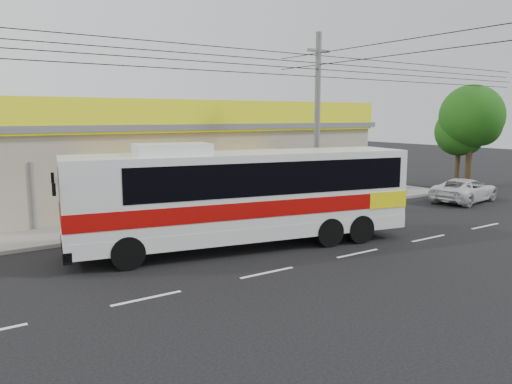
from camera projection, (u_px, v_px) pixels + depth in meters
ground at (313, 239)px, 20.00m from camera, size 120.00×120.00×0.00m
sidewalk at (234, 213)px, 24.91m from camera, size 30.00×3.20×0.15m
lane_markings at (358, 253)px, 17.95m from camera, size 50.00×0.12×0.01m
storefront_building at (184, 161)px, 29.10m from camera, size 22.60×9.20×5.70m
coach_bus at (249, 191)px, 18.63m from camera, size 13.11×5.17×3.96m
motorbike_red at (115, 220)px, 20.92m from camera, size 1.75×0.74×0.90m
motorbike_dark at (136, 216)px, 21.31m from camera, size 1.83×0.87×1.06m
white_car at (465, 190)px, 28.67m from camera, size 5.14×2.96×1.35m
utility_pole at (318, 65)px, 24.41m from camera, size 34.00×14.00×8.94m
tree_near at (461, 133)px, 34.19m from camera, size 3.32×3.32×5.50m
tree_far at (473, 119)px, 33.34m from camera, size 4.21×4.21×6.98m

